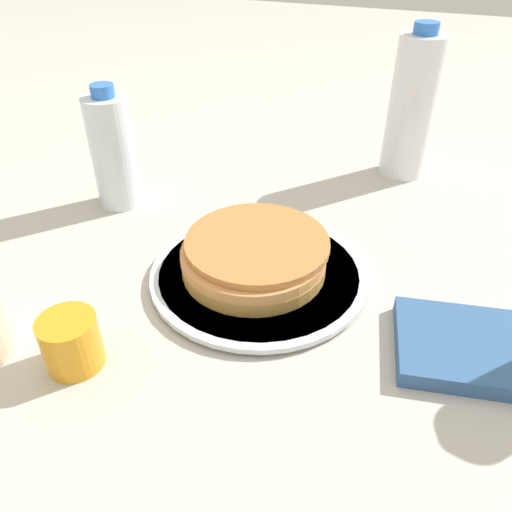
% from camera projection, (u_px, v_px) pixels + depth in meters
% --- Properties ---
extents(ground_plane, '(4.00, 4.00, 0.00)m').
position_uv_depth(ground_plane, '(259.00, 278.00, 0.65)').
color(ground_plane, '#BCB7AD').
extents(plate, '(0.28, 0.28, 0.01)m').
position_uv_depth(plate, '(256.00, 272.00, 0.65)').
color(plate, silver).
rests_on(plate, ground_plane).
extents(pancake_stack, '(0.19, 0.19, 0.04)m').
position_uv_depth(pancake_stack, '(254.00, 256.00, 0.63)').
color(pancake_stack, '#B3863F').
rests_on(pancake_stack, plate).
extents(juice_glass, '(0.06, 0.06, 0.06)m').
position_uv_depth(juice_glass, '(71.00, 342.00, 0.52)').
color(juice_glass, orange).
rests_on(juice_glass, ground_plane).
extents(water_bottle_mid, '(0.08, 0.08, 0.25)m').
position_uv_depth(water_bottle_mid, '(412.00, 108.00, 0.83)').
color(water_bottle_mid, white).
rests_on(water_bottle_mid, ground_plane).
extents(water_bottle_far, '(0.07, 0.07, 0.19)m').
position_uv_depth(water_bottle_far, '(113.00, 152.00, 0.76)').
color(water_bottle_far, silver).
rests_on(water_bottle_far, ground_plane).
extents(napkin, '(0.20, 0.15, 0.02)m').
position_uv_depth(napkin, '(481.00, 349.00, 0.53)').
color(napkin, '#33598C').
rests_on(napkin, ground_plane).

